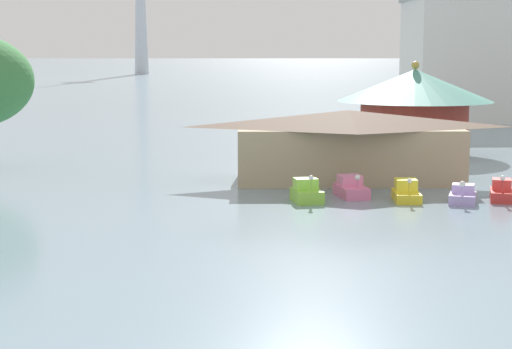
{
  "coord_description": "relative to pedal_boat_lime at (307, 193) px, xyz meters",
  "views": [
    {
      "loc": [
        1.35,
        -20.42,
        8.99
      ],
      "look_at": [
        1.79,
        19.43,
        3.0
      ],
      "focal_mm": 57.76,
      "sensor_mm": 36.0,
      "label": 1
    }
  ],
  "objects": [
    {
      "name": "boathouse",
      "position": [
        3.44,
        8.01,
        2.01
      ],
      "size": [
        16.48,
        7.35,
        4.95
      ],
      "color": "tan",
      "rests_on": "ground"
    },
    {
      "name": "pedal_boat_lime",
      "position": [
        0.0,
        0.0,
        0.0
      ],
      "size": [
        2.0,
        2.55,
        1.76
      ],
      "rotation": [
        0.0,
        0.0,
        -1.38
      ],
      "color": "#8CCC3F",
      "rests_on": "ground"
    },
    {
      "name": "pedal_boat_yellow",
      "position": [
        6.08,
        0.38,
        -0.06
      ],
      "size": [
        1.66,
        2.9,
        1.54
      ],
      "rotation": [
        0.0,
        0.0,
        -1.63
      ],
      "color": "yellow",
      "rests_on": "ground"
    },
    {
      "name": "pedal_boat_lavender",
      "position": [
        9.3,
        -0.5,
        -0.11
      ],
      "size": [
        2.15,
        2.69,
        1.48
      ],
      "rotation": [
        0.0,
        0.0,
        -1.88
      ],
      "color": "#B299D8",
      "rests_on": "ground"
    },
    {
      "name": "green_roof_pavilion",
      "position": [
        11.17,
        23.67,
        3.81
      ],
      "size": [
        13.61,
        13.61,
        8.1
      ],
      "color": "#993328",
      "rests_on": "ground"
    },
    {
      "name": "pedal_boat_red",
      "position": [
        11.89,
        0.4,
        -0.05
      ],
      "size": [
        1.97,
        2.95,
        1.7
      ],
      "rotation": [
        0.0,
        0.0,
        -1.84
      ],
      "color": "red",
      "rests_on": "ground"
    },
    {
      "name": "pedal_boat_pink",
      "position": [
        2.89,
        1.72,
        -0.03
      ],
      "size": [
        2.08,
        3.1,
        1.57
      ],
      "rotation": [
        0.0,
        0.0,
        -1.38
      ],
      "color": "pink",
      "rests_on": "ground"
    }
  ]
}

